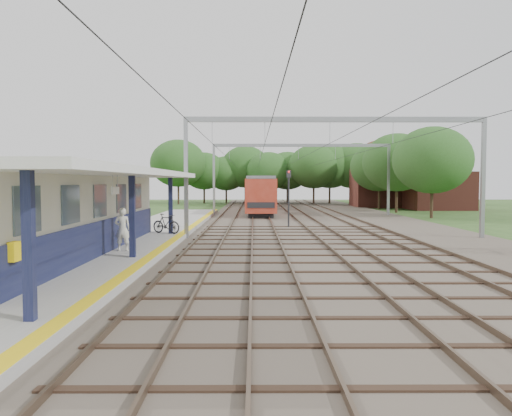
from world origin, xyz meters
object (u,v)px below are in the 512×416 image
object	(u,v)px
bicycle	(166,224)
signal_post	(289,193)
person	(123,229)
train	(259,192)

from	to	relation	value
bicycle	signal_post	bearing A→B (deg)	-18.77
bicycle	signal_post	xyz separation A→B (m)	(7.51, 6.89, 1.64)
person	signal_post	distance (m)	16.33
train	signal_post	bearing A→B (deg)	-85.84
train	person	bearing A→B (deg)	-98.99
person	train	size ratio (longest dim) A/B	0.05
person	bicycle	size ratio (longest dim) A/B	0.99
person	bicycle	world-z (taller)	person
person	bicycle	xyz separation A→B (m)	(0.59, 7.23, -0.36)
signal_post	train	bearing A→B (deg)	72.22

